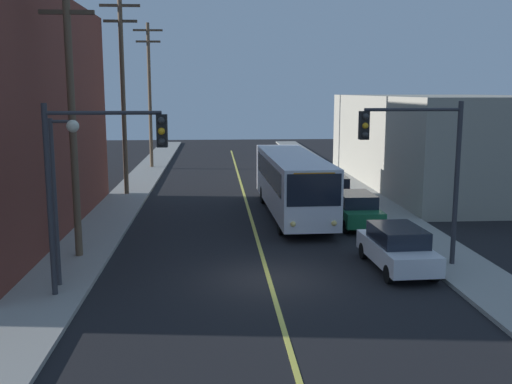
# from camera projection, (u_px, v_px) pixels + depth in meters

# --- Properties ---
(ground_plane) EXTENTS (120.00, 120.00, 0.00)m
(ground_plane) POSITION_uv_depth(u_px,v_px,m) (269.00, 279.00, 20.64)
(ground_plane) COLOR black
(sidewalk_left) EXTENTS (2.50, 90.00, 0.15)m
(sidewalk_left) POSITION_uv_depth(u_px,v_px,m) (109.00, 219.00, 29.95)
(sidewalk_left) COLOR gray
(sidewalk_left) RESTS_ON ground
(sidewalk_right) EXTENTS (2.50, 90.00, 0.15)m
(sidewalk_right) POSITION_uv_depth(u_px,v_px,m) (388.00, 215.00, 30.97)
(sidewalk_right) COLOR gray
(sidewalk_right) RESTS_ON ground
(lane_stripe_center) EXTENTS (0.16, 60.00, 0.01)m
(lane_stripe_center) POSITION_uv_depth(u_px,v_px,m) (246.00, 200.00, 35.39)
(lane_stripe_center) COLOR #D8CC4C
(lane_stripe_center) RESTS_ON ground
(building_right_warehouse) EXTENTS (12.00, 22.37, 6.19)m
(building_right_warehouse) POSITION_uv_depth(u_px,v_px,m) (452.00, 141.00, 40.44)
(building_right_warehouse) COLOR gray
(building_right_warehouse) RESTS_ON ground
(city_bus) EXTENTS (2.84, 12.21, 3.20)m
(city_bus) POSITION_uv_depth(u_px,v_px,m) (292.00, 181.00, 30.89)
(city_bus) COLOR silver
(city_bus) RESTS_ON ground
(parked_car_white) EXTENTS (1.97, 4.47, 1.62)m
(parked_car_white) POSITION_uv_depth(u_px,v_px,m) (397.00, 247.00, 21.58)
(parked_car_white) COLOR silver
(parked_car_white) RESTS_ON ground
(parked_car_green) EXTENTS (1.86, 4.42, 1.62)m
(parked_car_green) POSITION_uv_depth(u_px,v_px,m) (355.00, 209.00, 28.62)
(parked_car_green) COLOR #196038
(parked_car_green) RESTS_ON ground
(parked_car_red) EXTENTS (1.97, 4.47, 1.62)m
(parked_car_red) POSITION_uv_depth(u_px,v_px,m) (332.00, 189.00, 34.35)
(parked_car_red) COLOR maroon
(parked_car_red) RESTS_ON ground
(utility_pole_near) EXTENTS (2.40, 0.28, 10.70)m
(utility_pole_near) POSITION_uv_depth(u_px,v_px,m) (71.00, 104.00, 22.06)
(utility_pole_near) COLOR brown
(utility_pole_near) RESTS_ON sidewalk_left
(utility_pole_mid) EXTENTS (2.40, 0.28, 11.97)m
(utility_pole_mid) POSITION_uv_depth(u_px,v_px,m) (123.00, 88.00, 35.81)
(utility_pole_mid) COLOR brown
(utility_pole_mid) RESTS_ON sidewalk_left
(utility_pole_far) EXTENTS (2.40, 0.28, 11.85)m
(utility_pole_far) POSITION_uv_depth(u_px,v_px,m) (150.00, 90.00, 48.82)
(utility_pole_far) COLOR brown
(utility_pole_far) RESTS_ON sidewalk_left
(traffic_signal_left_corner) EXTENTS (3.75, 0.48, 6.00)m
(traffic_signal_left_corner) POSITION_uv_depth(u_px,v_px,m) (98.00, 164.00, 18.03)
(traffic_signal_left_corner) COLOR #2D2D33
(traffic_signal_left_corner) RESTS_ON sidewalk_left
(traffic_signal_right_corner) EXTENTS (3.75, 0.48, 6.00)m
(traffic_signal_right_corner) POSITION_uv_depth(u_px,v_px,m) (417.00, 153.00, 21.13)
(traffic_signal_right_corner) COLOR #2D2D33
(traffic_signal_right_corner) RESTS_ON sidewalk_right
(street_lamp_left) EXTENTS (0.98, 0.40, 5.50)m
(street_lamp_left) POSITION_uv_depth(u_px,v_px,m) (60.00, 178.00, 18.96)
(street_lamp_left) COLOR #38383D
(street_lamp_left) RESTS_ON sidewalk_left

